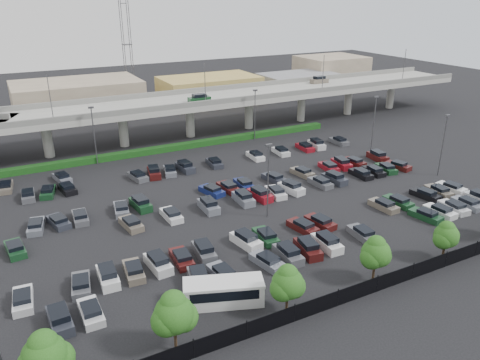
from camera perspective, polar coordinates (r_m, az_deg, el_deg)
The scene contains 10 objects.
ground at distance 70.22m, azimuth -0.00°, elevation -1.87°, with size 280.00×280.00×0.00m, color black.
overpass at distance 96.12m, azimuth -9.09°, elevation 8.84°, with size 150.00×13.00×15.80m.
hedge at distance 91.48m, azimuth -7.31°, elevation 4.09°, with size 66.00×1.60×1.10m, color #113A11.
fence at distance 49.76m, azimuth 15.45°, elevation -12.48°, with size 70.00×0.10×2.00m.
tree_row at distance 49.72m, azimuth 15.26°, elevation -8.92°, with size 65.07×3.66×5.94m.
shuttle_bus at distance 46.70m, azimuth -2.02°, elevation -13.41°, with size 8.23×5.20×2.50m.
parked_cars at distance 67.05m, azimuth 1.79°, elevation -2.51°, with size 63.05×41.68×1.67m.
light_poles at distance 67.96m, azimuth -3.87°, elevation 2.91°, with size 66.90×48.38×10.30m.
distant_buildings at distance 128.36m, azimuth -8.08°, elevation 10.71°, with size 138.00×24.00×9.00m.
comm_tower at distance 135.78m, azimuth -13.65°, elevation 16.01°, with size 2.40×2.40×30.00m.
Camera 1 is at (-29.79, -56.88, 28.43)m, focal length 35.00 mm.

